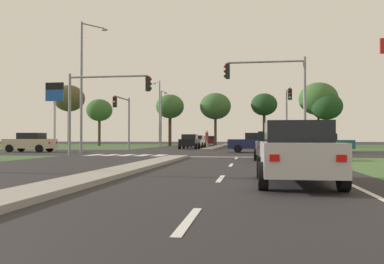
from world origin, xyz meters
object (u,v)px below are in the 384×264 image
(car_teal_eighth, at_px, (324,143))
(traffic_signal_near_left, at_px, (100,98))
(car_silver_fourth, at_px, (296,152))
(treeline_fourth, at_px, (215,106))
(treeline_third, at_px, (170,107))
(treeline_seventh, at_px, (327,107))
(car_black_seventh, at_px, (190,141))
(treeline_sixth, at_px, (264,105))
(street_lamp_fourth, at_px, (162,115))
(car_navy_sixth, at_px, (257,143))
(car_maroon_fifth, at_px, (210,141))
(car_grey_third, at_px, (272,145))
(traffic_signal_near_right, at_px, (276,89))
(pedestrian_at_median, at_px, (207,137))
(treeline_fifth, at_px, (318,99))
(street_lamp_third, at_px, (159,110))
(traffic_signal_far_right, at_px, (288,108))
(treeline_near, at_px, (69,99))
(treeline_second, at_px, (99,110))
(car_white_second, at_px, (196,141))
(street_lamp_second, at_px, (84,80))
(fuel_price_totem, at_px, (55,101))
(traffic_signal_far_left, at_px, (124,113))

(car_teal_eighth, distance_m, traffic_signal_near_left, 18.03)
(car_silver_fourth, distance_m, treeline_fourth, 50.31)
(treeline_third, bearing_deg, treeline_seventh, -5.23)
(car_black_seventh, bearing_deg, treeline_sixth, -117.36)
(traffic_signal_near_left, distance_m, street_lamp_fourth, 32.80)
(car_navy_sixth, bearing_deg, car_maroon_fifth, 12.63)
(car_grey_third, distance_m, traffic_signal_near_right, 4.52)
(traffic_signal_near_right, xyz_separation_m, pedestrian_at_median, (-6.07, 16.28, -2.97))
(treeline_fifth, xyz_separation_m, treeline_seventh, (0.89, -1.27, -1.20))
(traffic_signal_near_left, bearing_deg, treeline_third, 93.90)
(street_lamp_third, relative_size, treeline_sixth, 1.22)
(car_maroon_fifth, bearing_deg, treeline_third, 40.88)
(pedestrian_at_median, bearing_deg, car_navy_sixth, -30.09)
(traffic_signal_far_right, bearing_deg, treeline_sixth, 93.61)
(treeline_near, distance_m, treeline_second, 6.82)
(car_grey_third, xyz_separation_m, car_silver_fourth, (0.01, -12.01, 0.03))
(treeline_second, distance_m, treeline_sixth, 24.90)
(car_white_second, relative_size, street_lamp_second, 0.43)
(car_maroon_fifth, bearing_deg, traffic_signal_far_right, 109.67)
(traffic_signal_near_right, distance_m, pedestrian_at_median, 17.63)
(traffic_signal_near_right, bearing_deg, treeline_third, 111.53)
(fuel_price_totem, xyz_separation_m, treeline_sixth, (20.87, 22.63, 1.16))
(car_silver_fourth, distance_m, traffic_signal_near_right, 15.30)
(pedestrian_at_median, bearing_deg, traffic_signal_near_left, -78.83)
(traffic_signal_far_left, bearing_deg, street_lamp_fourth, 92.90)
(traffic_signal_far_right, bearing_deg, car_grey_third, -98.11)
(street_lamp_fourth, height_order, treeline_third, street_lamp_fourth)
(traffic_signal_far_left, relative_size, street_lamp_third, 0.55)
(street_lamp_third, distance_m, treeline_fifth, 22.70)
(car_maroon_fifth, bearing_deg, fuel_price_totem, 65.85)
(car_grey_third, bearing_deg, car_white_second, 106.11)
(pedestrian_at_median, bearing_deg, car_teal_eighth, -7.94)
(traffic_signal_far_left, height_order, treeline_fifth, treeline_fifth)
(pedestrian_at_median, distance_m, treeline_fourth, 19.03)
(street_lamp_fourth, xyz_separation_m, treeline_seventh, (23.28, -0.00, 0.94))
(car_silver_fourth, distance_m, car_teal_eighth, 23.84)
(car_maroon_fifth, xyz_separation_m, treeline_near, (-22.46, -3.14, 6.78))
(car_navy_sixth, relative_size, traffic_signal_near_right, 0.75)
(street_lamp_second, xyz_separation_m, treeline_second, (-10.12, 29.46, -0.26))
(car_navy_sixth, xyz_separation_m, treeline_near, (-29.54, 28.44, 6.74))
(treeline_sixth, bearing_deg, pedestrian_at_median, -109.40)
(traffic_signal_near_right, distance_m, traffic_signal_near_left, 11.32)
(street_lamp_second, height_order, pedestrian_at_median, street_lamp_second)
(traffic_signal_far_right, bearing_deg, car_navy_sixth, -125.48)
(car_black_seventh, distance_m, traffic_signal_near_left, 18.61)
(traffic_signal_near_left, distance_m, treeline_seventh, 38.35)
(car_silver_fourth, bearing_deg, car_teal_eighth, 78.74)
(fuel_price_totem, height_order, treeline_near, treeline_near)
(fuel_price_totem, distance_m, treeline_second, 22.56)
(car_silver_fourth, bearing_deg, treeline_third, 105.05)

